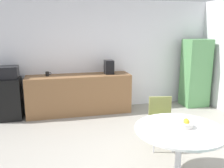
# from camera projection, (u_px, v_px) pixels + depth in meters

# --- Properties ---
(wall_back) EXTENTS (6.00, 0.10, 2.60)m
(wall_back) POSITION_uv_depth(u_px,v_px,m) (92.00, 56.00, 5.95)
(wall_back) COLOR silver
(wall_back) RESTS_ON ground_plane
(counter_block) EXTENTS (2.36, 0.60, 0.90)m
(counter_block) POSITION_uv_depth(u_px,v_px,m) (79.00, 94.00, 5.73)
(counter_block) COLOR brown
(counter_block) RESTS_ON ground_plane
(mini_fridge) EXTENTS (0.54, 0.54, 0.90)m
(mini_fridge) POSITION_uv_depth(u_px,v_px,m) (9.00, 99.00, 5.37)
(mini_fridge) COLOR black
(mini_fridge) RESTS_ON ground_plane
(microwave) EXTENTS (0.48, 0.38, 0.26)m
(microwave) POSITION_uv_depth(u_px,v_px,m) (6.00, 72.00, 5.24)
(microwave) COLOR black
(microwave) RESTS_ON mini_fridge
(locker_cabinet) EXTENTS (0.60, 0.50, 1.68)m
(locker_cabinet) POSITION_uv_depth(u_px,v_px,m) (196.00, 73.00, 6.22)
(locker_cabinet) COLOR #599959
(locker_cabinet) RESTS_ON ground_plane
(round_table) EXTENTS (1.14, 1.14, 0.72)m
(round_table) POSITION_uv_depth(u_px,v_px,m) (179.00, 138.00, 3.13)
(round_table) COLOR silver
(round_table) RESTS_ON ground_plane
(chair_olive) EXTENTS (0.49, 0.49, 0.83)m
(chair_olive) POSITION_uv_depth(u_px,v_px,m) (161.00, 116.00, 4.11)
(chair_olive) COLOR silver
(chair_olive) RESTS_ON ground_plane
(fruit_bowl) EXTENTS (0.23, 0.23, 0.11)m
(fruit_bowl) POSITION_uv_depth(u_px,v_px,m) (184.00, 124.00, 3.14)
(fruit_bowl) COLOR silver
(fruit_bowl) RESTS_ON round_table
(mug_white) EXTENTS (0.13, 0.08, 0.09)m
(mug_white) POSITION_uv_depth(u_px,v_px,m) (47.00, 74.00, 5.54)
(mug_white) COLOR black
(mug_white) RESTS_ON counter_block
(coffee_maker) EXTENTS (0.20, 0.24, 0.32)m
(coffee_maker) POSITION_uv_depth(u_px,v_px,m) (109.00, 67.00, 5.75)
(coffee_maker) COLOR black
(coffee_maker) RESTS_ON counter_block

